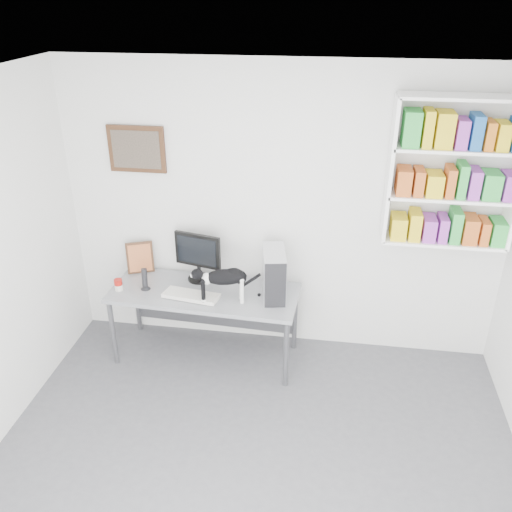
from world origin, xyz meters
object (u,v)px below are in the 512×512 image
(desk, at_px, (206,324))
(pc_tower, at_px, (274,274))
(speaker, at_px, (145,279))
(soup_can, at_px, (118,285))
(bookshelf, at_px, (453,173))
(keyboard, at_px, (191,295))
(cat, at_px, (224,285))
(monitor, at_px, (198,257))
(leaning_print, at_px, (140,257))

(desk, xyz_separation_m, pc_tower, (0.63, 0.04, 0.57))
(pc_tower, distance_m, speaker, 1.18)
(pc_tower, relative_size, soup_can, 3.98)
(bookshelf, xyz_separation_m, speaker, (-2.59, -0.29, -1.03))
(keyboard, relative_size, pc_tower, 1.16)
(pc_tower, xyz_separation_m, cat, (-0.41, -0.18, -0.05))
(monitor, xyz_separation_m, soup_can, (-0.68, -0.30, -0.19))
(bookshelf, relative_size, monitor, 2.58)
(pc_tower, bearing_deg, bookshelf, -1.32)
(desk, relative_size, cat, 3.15)
(desk, xyz_separation_m, leaning_print, (-0.69, 0.28, 0.51))
(monitor, height_order, pc_tower, monitor)
(leaning_print, height_order, soup_can, leaning_print)
(desk, relative_size, soup_can, 15.69)
(keyboard, xyz_separation_m, pc_tower, (0.72, 0.15, 0.20))
(monitor, height_order, leaning_print, monitor)
(bookshelf, bearing_deg, speaker, -173.58)
(soup_can, bearing_deg, bookshelf, 7.01)
(desk, bearing_deg, speaker, -173.18)
(desk, bearing_deg, soup_can, -170.28)
(desk, xyz_separation_m, keyboard, (-0.09, -0.12, 0.37))
(bookshelf, height_order, keyboard, bookshelf)
(desk, height_order, monitor, monitor)
(bookshelf, xyz_separation_m, desk, (-2.05, -0.25, -1.49))
(keyboard, relative_size, speaker, 2.35)
(monitor, distance_m, pc_tower, 0.75)
(soup_can, height_order, cat, cat)
(leaning_print, bearing_deg, monitor, -28.71)
(keyboard, height_order, speaker, speaker)
(speaker, distance_m, leaning_print, 0.35)
(keyboard, height_order, cat, cat)
(desk, height_order, soup_can, soup_can)
(bookshelf, xyz_separation_m, pc_tower, (-1.42, -0.22, -0.92))
(pc_tower, distance_m, cat, 0.46)
(desk, bearing_deg, pc_tower, 6.05)
(leaning_print, bearing_deg, speaker, -86.42)
(monitor, distance_m, leaning_print, 0.61)
(keyboard, bearing_deg, soup_can, -173.54)
(monitor, bearing_deg, leaning_print, -173.20)
(speaker, xyz_separation_m, cat, (0.76, -0.11, 0.06))
(keyboard, xyz_separation_m, leaning_print, (-0.60, 0.40, 0.14))
(bookshelf, distance_m, leaning_print, 2.91)
(monitor, height_order, keyboard, monitor)
(speaker, height_order, soup_can, speaker)
(soup_can, distance_m, cat, 1.00)
(keyboard, relative_size, cat, 0.92)
(soup_can, bearing_deg, cat, -3.17)
(bookshelf, xyz_separation_m, cat, (-1.83, -0.40, -0.97))
(monitor, relative_size, cat, 0.89)
(desk, distance_m, keyboard, 0.40)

